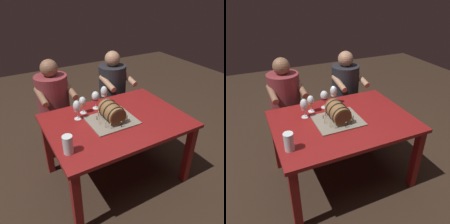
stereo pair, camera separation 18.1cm
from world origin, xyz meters
TOP-DOWN VIEW (x-y plane):
  - ground_plane at (0.00, 0.00)m, footprint 8.00×8.00m
  - dining_table at (0.00, 0.00)m, footprint 1.35×0.97m
  - barrel_cake at (-0.05, -0.00)m, footprint 0.45×0.38m
  - wine_glass_white at (0.05, 0.36)m, footprint 0.07×0.07m
  - wine_glass_rose at (-0.32, 0.20)m, footprint 0.07×0.07m
  - wine_glass_red at (-0.07, 0.31)m, footprint 0.08×0.08m
  - wine_glass_amber at (-0.23, 0.28)m, footprint 0.07×0.07m
  - beer_pint at (-0.58, -0.24)m, footprint 0.08×0.08m
  - person_seated_left at (-0.40, 0.78)m, footprint 0.42×0.49m
  - person_seated_right at (0.40, 0.78)m, footprint 0.40×0.48m

SIDE VIEW (x-z plane):
  - ground_plane at x=0.00m, z-range 0.00..0.00m
  - person_seated_right at x=0.40m, z-range -0.04..1.14m
  - person_seated_left at x=-0.40m, z-range -0.03..1.16m
  - dining_table at x=0.00m, z-range 0.26..1.00m
  - beer_pint at x=-0.58m, z-range 0.73..0.88m
  - barrel_cake at x=-0.05m, z-range 0.72..0.91m
  - wine_glass_amber at x=-0.23m, z-range 0.77..0.95m
  - wine_glass_rose at x=-0.32m, z-range 0.77..0.97m
  - wine_glass_red at x=-0.07m, z-range 0.77..0.96m
  - wine_glass_white at x=0.05m, z-range 0.77..0.97m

